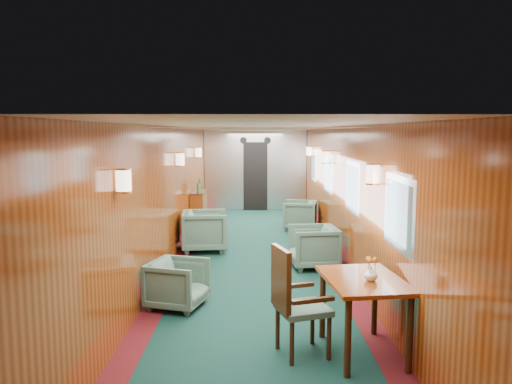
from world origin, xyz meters
TOP-DOWN VIEW (x-y plane):
  - room at (0.00, 0.00)m, footprint 12.00×12.10m
  - bulkhead at (0.00, 5.91)m, footprint 2.98×0.17m
  - windows_right at (1.49, 0.25)m, footprint 0.02×8.60m
  - wall_sconces at (0.00, 0.57)m, footprint 2.97×7.97m
  - dining_table at (1.09, -3.72)m, footprint 0.88×1.17m
  - side_chair at (0.36, -3.76)m, footprint 0.63×0.65m
  - credenza at (-1.34, 2.92)m, footprint 0.32×1.02m
  - flower_vase at (1.14, -3.81)m, footprint 0.14×0.14m
  - armchair_left_near at (-1.04, -2.32)m, footprint 0.86×0.85m
  - armchair_left_far at (-0.99, 0.83)m, footprint 0.94×0.92m
  - armchair_right_near at (0.98, -0.38)m, footprint 0.86×0.84m
  - armchair_right_far at (1.04, 2.93)m, footprint 0.88×0.86m

SIDE VIEW (x-z plane):
  - armchair_left_near at x=-1.04m, z-range 0.00..0.63m
  - armchair_right_far at x=1.04m, z-range 0.00..0.69m
  - armchair_right_near at x=0.98m, z-range 0.00..0.71m
  - armchair_left_far at x=-0.99m, z-range 0.00..0.79m
  - credenza at x=-1.34m, z-range -0.13..1.06m
  - side_chair at x=0.36m, z-range 0.05..1.20m
  - dining_table at x=1.09m, z-range 0.28..1.09m
  - flower_vase at x=1.14m, z-range 0.81..0.96m
  - bulkhead at x=0.00m, z-range -0.01..2.38m
  - windows_right at x=1.49m, z-range 1.05..1.85m
  - room at x=0.00m, z-range 0.43..2.83m
  - wall_sconces at x=0.00m, z-range 1.66..1.91m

